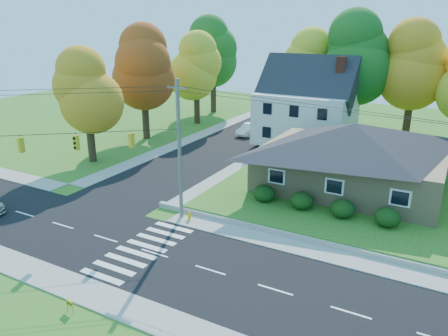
% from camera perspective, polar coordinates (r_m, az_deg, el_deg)
% --- Properties ---
extents(ground, '(120.00, 120.00, 0.00)m').
position_cam_1_polar(ground, '(27.72, -9.07, -10.97)').
color(ground, '#3D7923').
extents(road_main, '(90.00, 8.00, 0.02)m').
position_cam_1_polar(road_main, '(27.71, -9.07, -10.95)').
color(road_main, black).
rests_on(road_main, ground).
extents(road_cross, '(8.00, 44.00, 0.02)m').
position_cam_1_polar(road_cross, '(52.22, 1.36, 3.57)').
color(road_cross, black).
rests_on(road_cross, ground).
extents(sidewalk_north, '(90.00, 2.00, 0.08)m').
position_cam_1_polar(sidewalk_north, '(31.30, -3.47, -7.04)').
color(sidewalk_north, '#9C9A90').
rests_on(sidewalk_north, ground).
extents(sidewalk_south, '(90.00, 2.00, 0.08)m').
position_cam_1_polar(sidewalk_south, '(24.59, -16.44, -15.66)').
color(sidewalk_south, '#9C9A90').
rests_on(sidewalk_south, ground).
extents(lawn, '(30.00, 30.00, 0.50)m').
position_cam_1_polar(lawn, '(42.00, 24.22, -1.58)').
color(lawn, '#3D7923').
rests_on(lawn, ground).
extents(ranch_house, '(14.60, 10.60, 5.40)m').
position_cam_1_polar(ranch_house, '(36.97, 16.40, 1.66)').
color(ranch_house, tan).
rests_on(ranch_house, lawn).
extents(colonial_house, '(10.40, 8.40, 9.60)m').
position_cam_1_polar(colonial_house, '(49.98, 10.76, 7.94)').
color(colonial_house, silver).
rests_on(colonial_house, lawn).
extents(hedge_row, '(10.70, 1.70, 1.27)m').
position_cam_1_polar(hedge_row, '(32.10, 12.65, -4.66)').
color(hedge_row, '#163A10').
rests_on(hedge_row, lawn).
extents(traffic_infrastructure, '(38.10, 10.66, 10.00)m').
position_cam_1_polar(traffic_infrastructure, '(26.69, -8.12, 0.01)').
color(traffic_infrastructure, '#666059').
rests_on(traffic_infrastructure, ground).
extents(tree_lot_0, '(6.72, 6.72, 12.51)m').
position_cam_1_polar(tree_lot_0, '(55.75, 10.98, 12.88)').
color(tree_lot_0, '#3F2A19').
rests_on(tree_lot_0, lawn).
extents(tree_lot_1, '(7.84, 7.84, 14.60)m').
position_cam_1_polar(tree_lot_1, '(53.11, 17.03, 13.57)').
color(tree_lot_1, '#3F2A19').
rests_on(tree_lot_1, lawn).
extents(tree_lot_2, '(7.28, 7.28, 13.56)m').
position_cam_1_polar(tree_lot_2, '(53.22, 23.64, 12.14)').
color(tree_lot_2, '#3F2A19').
rests_on(tree_lot_2, lawn).
extents(tree_west_0, '(6.16, 6.16, 11.47)m').
position_cam_1_polar(tree_west_0, '(45.01, -17.57, 9.57)').
color(tree_west_0, '#3F2A19').
rests_on(tree_west_0, ground).
extents(tree_west_1, '(7.28, 7.28, 13.56)m').
position_cam_1_polar(tree_west_1, '(52.83, -10.57, 12.77)').
color(tree_west_1, '#3F2A19').
rests_on(tree_west_1, ground).
extents(tree_west_2, '(6.72, 6.72, 12.51)m').
position_cam_1_polar(tree_west_2, '(60.40, -3.66, 13.11)').
color(tree_west_2, '#3F2A19').
rests_on(tree_west_2, ground).
extents(tree_west_3, '(7.84, 7.84, 14.60)m').
position_cam_1_polar(tree_west_3, '(68.15, -1.44, 14.87)').
color(tree_west_3, '#3F2A19').
rests_on(tree_west_3, ground).
extents(white_car, '(1.86, 4.43, 1.42)m').
position_cam_1_polar(white_car, '(54.96, 3.30, 5.08)').
color(white_car, silver).
rests_on(white_car, road_cross).
extents(fire_hydrant, '(0.40, 0.31, 0.69)m').
position_cam_1_polar(fire_hydrant, '(31.51, -4.56, -6.29)').
color(fire_hydrant, '#EABC00').
rests_on(fire_hydrant, ground).
extents(yard_sign, '(0.51, 0.11, 0.64)m').
position_cam_1_polar(yard_sign, '(23.62, -19.53, -16.36)').
color(yard_sign, black).
rests_on(yard_sign, ground).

